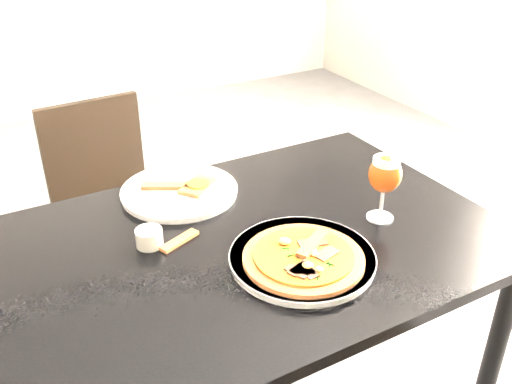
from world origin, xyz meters
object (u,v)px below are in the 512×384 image
pizza (304,257)px  beer_glass (385,175)px  dining_table (249,269)px  chair_far (110,206)px

pizza → beer_glass: bearing=15.5°
dining_table → chair_far: size_ratio=1.47×
chair_far → pizza: chair_far is taller
dining_table → chair_far: bearing=98.6°
beer_glass → dining_table: bearing=166.7°
chair_far → pizza: 1.05m
beer_glass → pizza: bearing=-164.5°
chair_far → pizza: size_ratio=3.09×
dining_table → pizza: bearing=-71.9°
dining_table → pizza: size_ratio=4.54×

